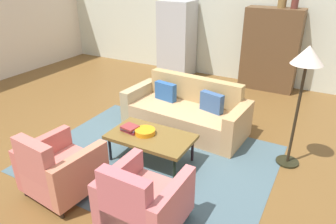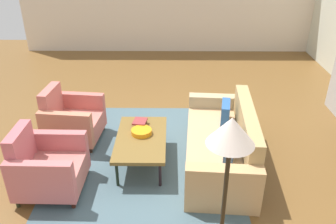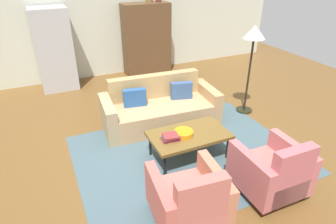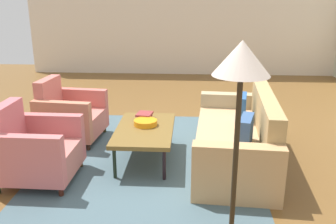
{
  "view_description": "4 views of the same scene",
  "coord_description": "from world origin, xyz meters",
  "px_view_note": "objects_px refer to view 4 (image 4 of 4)",
  "views": [
    {
      "loc": [
        2.27,
        -3.57,
        2.6
      ],
      "look_at": [
        0.29,
        0.06,
        0.64
      ],
      "focal_mm": 33.13,
      "sensor_mm": 36.0,
      "label": 1
    },
    {
      "loc": [
        4.35,
        0.09,
        3.02
      ],
      "look_at": [
        0.15,
        0.05,
        0.79
      ],
      "focal_mm": 37.09,
      "sensor_mm": 36.0,
      "label": 2
    },
    {
      "loc": [
        -1.6,
        -3.57,
        2.77
      ],
      "look_at": [
        -0.05,
        -0.16,
        0.77
      ],
      "focal_mm": 30.91,
      "sensor_mm": 36.0,
      "label": 3
    },
    {
      "loc": [
        4.5,
        0.23,
        2.02
      ],
      "look_at": [
        -0.01,
        -0.05,
        0.56
      ],
      "focal_mm": 39.73,
      "sensor_mm": 36.0,
      "label": 4
    }
  ],
  "objects_px": {
    "coffee_table": "(145,131)",
    "armchair_left": "(68,116)",
    "fruit_bowl": "(145,123)",
    "book_stack": "(145,116)",
    "couch": "(241,140)",
    "floor_lamp": "(240,81)",
    "armchair_right": "(34,151)"
  },
  "relations": [
    {
      "from": "coffee_table",
      "to": "armchair_left",
      "type": "distance_m",
      "value": 1.31
    },
    {
      "from": "coffee_table",
      "to": "floor_lamp",
      "type": "relative_size",
      "value": 0.7
    },
    {
      "from": "fruit_bowl",
      "to": "book_stack",
      "type": "distance_m",
      "value": 0.24
    },
    {
      "from": "coffee_table",
      "to": "armchair_left",
      "type": "height_order",
      "value": "armchair_left"
    },
    {
      "from": "coffee_table",
      "to": "fruit_bowl",
      "type": "bearing_deg",
      "value": 180.0
    },
    {
      "from": "couch",
      "to": "floor_lamp",
      "type": "relative_size",
      "value": 1.25
    },
    {
      "from": "coffee_table",
      "to": "floor_lamp",
      "type": "height_order",
      "value": "floor_lamp"
    },
    {
      "from": "armchair_left",
      "to": "book_stack",
      "type": "bearing_deg",
      "value": 81.72
    },
    {
      "from": "fruit_bowl",
      "to": "book_stack",
      "type": "bearing_deg",
      "value": -170.27
    },
    {
      "from": "couch",
      "to": "floor_lamp",
      "type": "height_order",
      "value": "floor_lamp"
    },
    {
      "from": "armchair_right",
      "to": "fruit_bowl",
      "type": "distance_m",
      "value": 1.36
    },
    {
      "from": "couch",
      "to": "coffee_table",
      "type": "relative_size",
      "value": 1.8
    },
    {
      "from": "coffee_table",
      "to": "armchair_right",
      "type": "relative_size",
      "value": 1.36
    },
    {
      "from": "fruit_bowl",
      "to": "couch",
      "type": "bearing_deg",
      "value": 85.16
    },
    {
      "from": "coffee_table",
      "to": "fruit_bowl",
      "type": "relative_size",
      "value": 4.1
    },
    {
      "from": "fruit_bowl",
      "to": "coffee_table",
      "type": "bearing_deg",
      "value": 0.0
    },
    {
      "from": "book_stack",
      "to": "floor_lamp",
      "type": "relative_size",
      "value": 0.16
    },
    {
      "from": "coffee_table",
      "to": "armchair_right",
      "type": "height_order",
      "value": "armchair_right"
    },
    {
      "from": "armchair_left",
      "to": "book_stack",
      "type": "distance_m",
      "value": 1.17
    },
    {
      "from": "armchair_right",
      "to": "floor_lamp",
      "type": "bearing_deg",
      "value": 61.23
    },
    {
      "from": "couch",
      "to": "armchair_right",
      "type": "bearing_deg",
      "value": 108.1
    },
    {
      "from": "armchair_left",
      "to": "couch",
      "type": "bearing_deg",
      "value": 81.01
    },
    {
      "from": "armchair_left",
      "to": "book_stack",
      "type": "height_order",
      "value": "armchair_left"
    },
    {
      "from": "armchair_left",
      "to": "book_stack",
      "type": "relative_size",
      "value": 3.17
    },
    {
      "from": "armchair_right",
      "to": "fruit_bowl",
      "type": "xyz_separation_m",
      "value": [
        -0.69,
        1.17,
        0.11
      ]
    },
    {
      "from": "coffee_table",
      "to": "armchair_right",
      "type": "xyz_separation_m",
      "value": [
        0.6,
        -1.17,
        -0.04
      ]
    },
    {
      "from": "coffee_table",
      "to": "book_stack",
      "type": "height_order",
      "value": "book_stack"
    },
    {
      "from": "armchair_left",
      "to": "coffee_table",
      "type": "bearing_deg",
      "value": 68.13
    },
    {
      "from": "couch",
      "to": "book_stack",
      "type": "relative_size",
      "value": 7.78
    },
    {
      "from": "couch",
      "to": "book_stack",
      "type": "distance_m",
      "value": 1.28
    },
    {
      "from": "book_stack",
      "to": "armchair_right",
      "type": "bearing_deg",
      "value": -50.54
    },
    {
      "from": "coffee_table",
      "to": "book_stack",
      "type": "xyz_separation_m",
      "value": [
        -0.33,
        -0.04,
        0.08
      ]
    }
  ]
}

